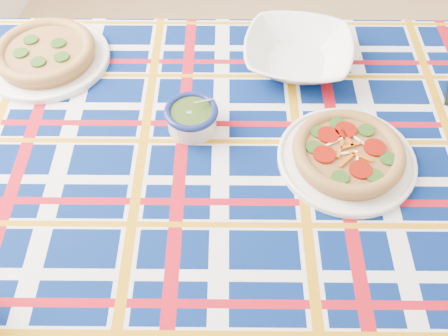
% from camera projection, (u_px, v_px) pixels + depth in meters
% --- Properties ---
extents(floor, '(4.00, 4.00, 0.00)m').
position_uv_depth(floor, '(406.00, 257.00, 1.82)').
color(floor, '#A57E55').
rests_on(floor, ground).
extents(dining_table, '(1.77, 1.25, 0.77)m').
position_uv_depth(dining_table, '(258.00, 182.00, 1.17)').
color(dining_table, brown).
rests_on(dining_table, floor).
extents(tablecloth, '(1.81, 1.29, 0.11)m').
position_uv_depth(tablecloth, '(259.00, 175.00, 1.15)').
color(tablecloth, '#041852').
rests_on(tablecloth, dining_table).
extents(main_focaccia_plate, '(0.36, 0.36, 0.06)m').
position_uv_depth(main_focaccia_plate, '(348.00, 153.00, 1.09)').
color(main_focaccia_plate, '#8E5E32').
rests_on(main_focaccia_plate, tablecloth).
extents(pesto_bowl, '(0.14, 0.14, 0.07)m').
position_uv_depth(pesto_bowl, '(192.00, 116.00, 1.15)').
color(pesto_bowl, '#1F330E').
rests_on(pesto_bowl, tablecloth).
extents(serving_bowl, '(0.28, 0.28, 0.07)m').
position_uv_depth(serving_bowl, '(298.00, 54.00, 1.29)').
color(serving_bowl, white).
rests_on(serving_bowl, tablecloth).
extents(second_focaccia_plate, '(0.37, 0.37, 0.06)m').
position_uv_depth(second_focaccia_plate, '(45.00, 52.00, 1.30)').
color(second_focaccia_plate, '#8E5E32').
rests_on(second_focaccia_plate, tablecloth).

